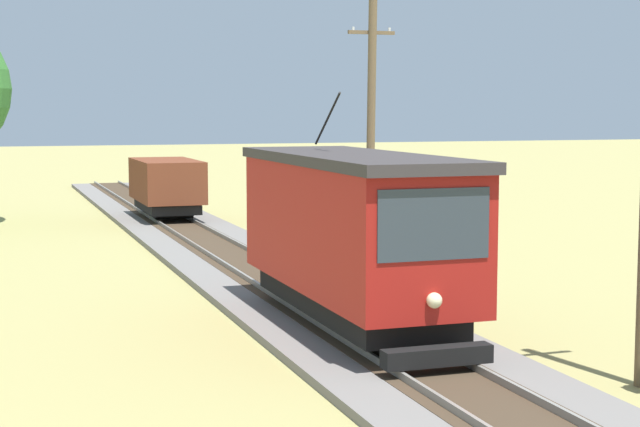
{
  "coord_description": "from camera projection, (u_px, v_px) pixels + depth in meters",
  "views": [
    {
      "loc": [
        -7.37,
        -3.02,
        4.75
      ],
      "look_at": [
        0.5,
        20.3,
        2.19
      ],
      "focal_mm": 56.7,
      "sensor_mm": 36.0,
      "label": 1
    }
  ],
  "objects": [
    {
      "name": "red_tram",
      "position": [
        353.0,
        231.0,
        21.17
      ],
      "size": [
        2.6,
        8.54,
        4.79
      ],
      "color": "maroon",
      "rests_on": "rail_right"
    },
    {
      "name": "freight_car",
      "position": [
        166.0,
        185.0,
        42.15
      ],
      "size": [
        2.4,
        5.2,
        2.31
      ],
      "color": "brown",
      "rests_on": "rail_right"
    },
    {
      "name": "utility_pole_mid",
      "position": [
        371.0,
        134.0,
        28.92
      ],
      "size": [
        1.4,
        0.48,
        7.84
      ],
      "color": "brown",
      "rests_on": "ground"
    }
  ]
}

